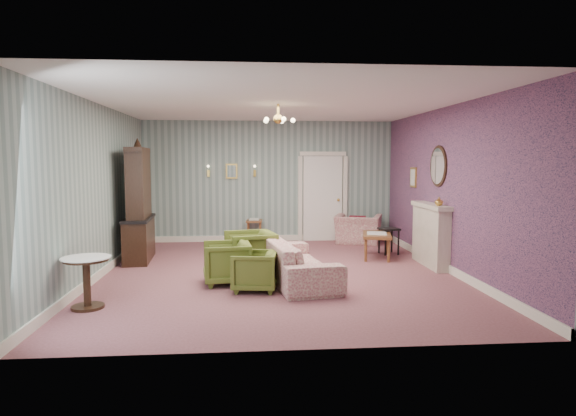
{
  "coord_description": "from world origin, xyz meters",
  "views": [
    {
      "loc": [
        -0.53,
        -8.39,
        1.95
      ],
      "look_at": [
        0.2,
        0.4,
        1.1
      ],
      "focal_mm": 30.69,
      "sensor_mm": 36.0,
      "label": 1
    }
  ],
  "objects": [
    {
      "name": "chandelier",
      "position": [
        0.0,
        0.0,
        2.63
      ],
      "size": [
        0.56,
        0.56,
        0.36
      ],
      "primitive_type": null,
      "color": "gold",
      "rests_on": "ceiling"
    },
    {
      "name": "olive_chair_b",
      "position": [
        -0.86,
        -0.65,
        0.37
      ],
      "size": [
        0.74,
        0.78,
        0.74
      ],
      "primitive_type": "imported",
      "rotation": [
        0.0,
        0.0,
        -1.47
      ],
      "color": "#576322",
      "rests_on": "floor"
    },
    {
      "name": "door",
      "position": [
        1.3,
        3.46,
        1.08
      ],
      "size": [
        1.12,
        0.12,
        2.16
      ],
      "primitive_type": null,
      "color": "white",
      "rests_on": "floor"
    },
    {
      "name": "burgundy_cushion",
      "position": [
        2.03,
        2.82,
        0.48
      ],
      "size": [
        0.41,
        0.28,
        0.39
      ],
      "primitive_type": "cube",
      "rotation": [
        0.17,
        0.0,
        -0.35
      ],
      "color": "maroon",
      "rests_on": "wingback_chair"
    },
    {
      "name": "dresser",
      "position": [
        -2.65,
        1.36,
        1.17
      ],
      "size": [
        0.58,
        1.43,
        2.33
      ],
      "primitive_type": null,
      "rotation": [
        0.0,
        0.0,
        0.07
      ],
      "color": "black",
      "rests_on": "floor"
    },
    {
      "name": "olive_chair_c",
      "position": [
        -0.49,
        0.06,
        0.41
      ],
      "size": [
        0.9,
        0.93,
        0.81
      ],
      "primitive_type": "imported",
      "rotation": [
        0.0,
        0.0,
        -1.34
      ],
      "color": "#576322",
      "rests_on": "floor"
    },
    {
      "name": "sofa_chintz",
      "position": [
        0.28,
        -0.57,
        0.44
      ],
      "size": [
        1.0,
        2.34,
        0.88
      ],
      "primitive_type": "imported",
      "rotation": [
        0.0,
        0.0,
        1.73
      ],
      "color": "#9A3E4E",
      "rests_on": "floor"
    },
    {
      "name": "wall_front",
      "position": [
        0.0,
        -3.5,
        1.45
      ],
      "size": [
        6.0,
        0.0,
        6.0
      ],
      "primitive_type": "plane",
      "rotation": [
        -1.57,
        0.0,
        0.0
      ],
      "color": "slate",
      "rests_on": "ground"
    },
    {
      "name": "nesting_table",
      "position": [
        -0.37,
        3.15,
        0.3
      ],
      "size": [
        0.4,
        0.49,
        0.61
      ],
      "primitive_type": null,
      "rotation": [
        0.0,
        0.0,
        -0.08
      ],
      "color": "brown",
      "rests_on": "floor"
    },
    {
      "name": "ceiling",
      "position": [
        0.0,
        0.0,
        2.9
      ],
      "size": [
        7.0,
        7.0,
        0.0
      ],
      "primitive_type": "plane",
      "rotation": [
        3.14,
        0.0,
        0.0
      ],
      "color": "white",
      "rests_on": "ground"
    },
    {
      "name": "pedestal_table",
      "position": [
        -2.65,
        -1.83,
        0.35
      ],
      "size": [
        0.82,
        0.82,
        0.69
      ],
      "primitive_type": null,
      "rotation": [
        0.0,
        0.0,
        -0.35
      ],
      "color": "black",
      "rests_on": "floor"
    },
    {
      "name": "wall_back",
      "position": [
        0.0,
        3.5,
        1.45
      ],
      "size": [
        6.0,
        0.0,
        6.0
      ],
      "primitive_type": "plane",
      "rotation": [
        1.57,
        0.0,
        0.0
      ],
      "color": "slate",
      "rests_on": "ground"
    },
    {
      "name": "sconce_right",
      "position": [
        -0.35,
        3.44,
        1.7
      ],
      "size": [
        0.16,
        0.12,
        0.3
      ],
      "primitive_type": null,
      "color": "gold",
      "rests_on": "wall_back"
    },
    {
      "name": "sconce_left",
      "position": [
        -1.45,
        3.44,
        1.7
      ],
      "size": [
        0.16,
        0.12,
        0.3
      ],
      "primitive_type": null,
      "color": "gold",
      "rests_on": "wall_back"
    },
    {
      "name": "side_table_black",
      "position": [
        2.41,
        1.55,
        0.28
      ],
      "size": [
        0.43,
        0.43,
        0.55
      ],
      "primitive_type": null,
      "rotation": [
        0.0,
        0.0,
        0.18
      ],
      "color": "black",
      "rests_on": "floor"
    },
    {
      "name": "fireplace",
      "position": [
        2.86,
        0.4,
        0.58
      ],
      "size": [
        0.3,
        1.4,
        1.16
      ],
      "primitive_type": null,
      "color": "beige",
      "rests_on": "floor"
    },
    {
      "name": "gilt_mirror_back",
      "position": [
        -0.9,
        3.46,
        1.7
      ],
      "size": [
        0.28,
        0.06,
        0.36
      ],
      "primitive_type": null,
      "color": "gold",
      "rests_on": "wall_back"
    },
    {
      "name": "wall_left",
      "position": [
        -3.0,
        0.0,
        1.45
      ],
      "size": [
        0.0,
        7.0,
        7.0
      ],
      "primitive_type": "plane",
      "rotation": [
        1.57,
        0.0,
        1.57
      ],
      "color": "slate",
      "rests_on": "ground"
    },
    {
      "name": "mantel_vase",
      "position": [
        2.84,
        0.0,
        1.23
      ],
      "size": [
        0.15,
        0.15,
        0.15
      ],
      "primitive_type": "imported",
      "color": "gold",
      "rests_on": "fireplace"
    },
    {
      "name": "olive_chair_a",
      "position": [
        -0.43,
        -1.1,
        0.33
      ],
      "size": [
        0.68,
        0.72,
        0.66
      ],
      "primitive_type": "imported",
      "rotation": [
        0.0,
        0.0,
        -1.71
      ],
      "color": "#576322",
      "rests_on": "floor"
    },
    {
      "name": "coffee_table",
      "position": [
        2.05,
        1.19,
        0.25
      ],
      "size": [
        0.75,
        1.08,
        0.5
      ],
      "primitive_type": null,
      "rotation": [
        0.0,
        0.0,
        -0.23
      ],
      "color": "brown",
      "rests_on": "floor"
    },
    {
      "name": "wall_right_floral",
      "position": [
        2.98,
        0.0,
        1.45
      ],
      "size": [
        0.0,
        7.0,
        7.0
      ],
      "primitive_type": "plane",
      "rotation": [
        1.57,
        0.0,
        -1.57
      ],
      "color": "#AE577B",
      "rests_on": "ground"
    },
    {
      "name": "floor",
      "position": [
        0.0,
        0.0,
        0.0
      ],
      "size": [
        7.0,
        7.0,
        0.0
      ],
      "primitive_type": "plane",
      "color": "#884F57",
      "rests_on": "ground"
    },
    {
      "name": "framed_print",
      "position": [
        2.97,
        1.75,
        1.6
      ],
      "size": [
        0.04,
        0.34,
        0.42
      ],
      "primitive_type": null,
      "color": "gold",
      "rests_on": "wall_right"
    },
    {
      "name": "oval_mirror",
      "position": [
        2.96,
        0.4,
        1.85
      ],
      "size": [
        0.04,
        0.76,
        0.84
      ],
      "primitive_type": null,
      "color": "white",
      "rests_on": "wall_right"
    },
    {
      "name": "wall_right",
      "position": [
        3.0,
        0.0,
        1.45
      ],
      "size": [
        0.0,
        7.0,
        7.0
      ],
      "primitive_type": "plane",
      "rotation": [
        1.57,
        0.0,
        -1.57
      ],
      "color": "slate",
      "rests_on": "ground"
    },
    {
      "name": "wingback_chair",
      "position": [
        2.08,
        2.97,
        0.45
      ],
      "size": [
        1.21,
        0.99,
        0.91
      ],
      "primitive_type": "imported",
      "rotation": [
        0.0,
        0.0,
        2.79
      ],
      "color": "#9A3E4E",
      "rests_on": "floor"
    }
  ]
}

